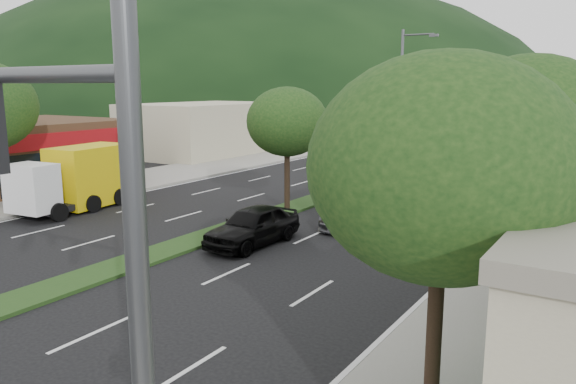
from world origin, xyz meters
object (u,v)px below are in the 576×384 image
Objects in this scene: tree_med_far at (447,99)px; box_truck at (79,180)px; car_queue_a at (253,226)px; car_queue_b at (357,210)px; tree_med_near at (287,122)px; streetlight_mid at (403,94)px; tree_r_b at (529,126)px; traffic_signal at (37,223)px; tree_r_c at (563,121)px; motorhome at (514,163)px; car_queue_d at (493,184)px; tree_r_a at (443,168)px; streetlight_near at (132,104)px; car_queue_c at (383,192)px.

tree_med_far is 32.85m from box_truck.
car_queue_b is at bearing 69.37° from car_queue_a.
streetlight_mid reaches higher than tree_med_near.
tree_r_b is 1.53× the size of car_queue_a.
tree_med_far reaches higher than traffic_signal.
motorhome is at bearing 113.39° from tree_r_c.
tree_r_a is at bearing -86.48° from car_queue_d.
tree_r_c is 0.63× the size of motorhome.
car_queue_d is at bearing -178.83° from motorhome.
car_queue_d is 0.84× the size of box_truck.
streetlight_near reaches higher than traffic_signal.
car_queue_c is at bearing -81.08° from tree_med_far.
car_queue_b is 10.65m from car_queue_d.
tree_r_a reaches higher than tree_med_near.
tree_med_far is 1.53× the size of car_queue_a.
tree_r_b is 1.05× the size of box_truck.
car_queue_d is (5.77, 15.00, -0.00)m from car_queue_a.
tree_r_b is 21.31m from box_truck.
tree_med_far reaches higher than tree_r_a.
tree_r_c is (0.00, 16.00, -0.07)m from tree_r_a.
streetlight_near is (-11.79, 4.00, 0.76)m from tree_r_a.
streetlight_mid is 11.26m from motorhome.
tree_r_c reaches higher than car_queue_a.
tree_med_near is 1.33× the size of car_queue_a.
car_queue_a is 5.43m from car_queue_b.
streetlight_mid is (0.21, -11.00, 0.58)m from tree_med_far.
tree_med_far reaches higher than car_queue_a.
car_queue_a is (1.98, -20.95, -4.81)m from streetlight_mid.
tree_r_a is 20.41m from car_queue_c.
car_queue_b reaches higher than car_queue_c.
car_queue_d is at bearing 71.25° from car_queue_a.
tree_r_c is 9.05m from car_queue_d.
streetlight_mid is (0.21, 15.00, 1.16)m from tree_med_near.
car_queue_d is 22.28m from box_truck.
tree_r_b is 0.69× the size of streetlight_mid.
car_queue_a is (2.19, -5.95, -3.65)m from tree_med_near.
box_truck is (-11.19, 0.56, 0.72)m from car_queue_a.
motorhome reaches higher than car_queue_d.
car_queue_a is at bearing 170.31° from box_truck.
traffic_signal is 19.58m from car_queue_b.
box_truck is (-13.30, -4.44, 0.79)m from car_queue_b.
tree_r_b is 13.91m from car_queue_c.
car_queue_b is (4.30, -26.95, -4.31)m from tree_med_far.
streetlight_mid is 22.75m from box_truck.
tree_r_b is at bearing 77.63° from traffic_signal.
tree_r_a is 0.96× the size of tree_med_far.
tree_r_c is 9.19m from car_queue_b.
tree_med_near is (-12.00, -2.00, -0.32)m from tree_r_c.
traffic_signal reaches higher than tree_r_c.
streetlight_near is 2.07× the size of car_queue_b.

